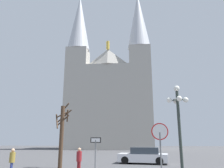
# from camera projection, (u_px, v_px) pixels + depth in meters

# --- Properties ---
(cathedral) EXTENTS (18.30, 11.03, 35.33)m
(cathedral) POSITION_uv_depth(u_px,v_px,m) (109.00, 94.00, 48.44)
(cathedral) COLOR #ADA89E
(cathedral) RESTS_ON ground
(stop_sign) EXTENTS (0.82, 0.22, 2.89)m
(stop_sign) POSITION_uv_depth(u_px,v_px,m) (160.00, 140.00, 10.88)
(stop_sign) COLOR slate
(stop_sign) RESTS_ON ground
(one_way_arrow_sign) EXTENTS (0.56, 0.16, 2.19)m
(one_way_arrow_sign) POSITION_uv_depth(u_px,v_px,m) (95.00, 154.00, 11.33)
(one_way_arrow_sign) COLOR slate
(one_way_arrow_sign) RESTS_ON ground
(street_lamp) EXTENTS (1.19, 1.19, 5.02)m
(street_lamp) POSITION_uv_depth(u_px,v_px,m) (179.00, 122.00, 12.00)
(street_lamp) COLOR #2D3833
(street_lamp) RESTS_ON ground
(bare_tree) EXTENTS (1.21, 1.28, 4.90)m
(bare_tree) POSITION_uv_depth(u_px,v_px,m) (62.00, 133.00, 17.00)
(bare_tree) COLOR #473323
(bare_tree) RESTS_ON ground
(parked_car_near_white) EXTENTS (4.53, 2.58, 1.39)m
(parked_car_near_white) POSITION_uv_depth(u_px,v_px,m) (144.00, 156.00, 19.62)
(parked_car_near_white) COLOR silver
(parked_car_near_white) RESTS_ON ground
(pedestrian_walking) EXTENTS (0.32, 0.32, 1.59)m
(pedestrian_walking) POSITION_uv_depth(u_px,v_px,m) (79.00, 158.00, 13.56)
(pedestrian_walking) COLOR maroon
(pedestrian_walking) RESTS_ON ground
(pedestrian_standing) EXTENTS (0.32, 0.32, 1.56)m
(pedestrian_standing) POSITION_uv_depth(u_px,v_px,m) (12.00, 160.00, 13.03)
(pedestrian_standing) COLOR navy
(pedestrian_standing) RESTS_ON ground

